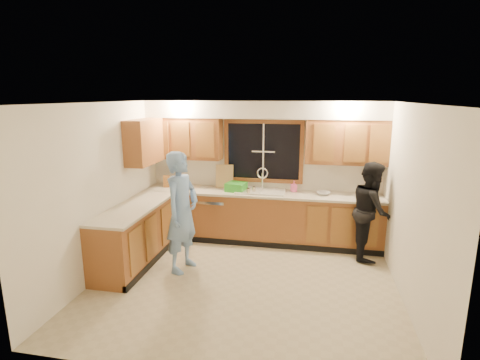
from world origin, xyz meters
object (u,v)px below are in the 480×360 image
(stove, at_px, (117,249))
(woman, at_px, (371,210))
(dishwasher, at_px, (215,217))
(man, at_px, (182,212))
(soap_bottle, at_px, (294,186))
(bowl, at_px, (323,193))
(dish_crate, at_px, (236,187))
(knife_block, at_px, (167,181))
(sink, at_px, (261,195))

(stove, height_order, woman, woman)
(dishwasher, bearing_deg, man, -95.83)
(dishwasher, height_order, woman, woman)
(soap_bottle, distance_m, bowl, 0.53)
(stove, height_order, man, man)
(woman, height_order, soap_bottle, woman)
(dish_crate, bearing_deg, knife_block, 177.91)
(stove, bearing_deg, dish_crate, 52.89)
(dishwasher, distance_m, soap_bottle, 1.56)
(stove, distance_m, dish_crate, 2.32)
(stove, xyz_separation_m, bowl, (2.88, 1.82, 0.50))
(knife_block, distance_m, bowl, 2.86)
(soap_bottle, bearing_deg, knife_block, -177.33)
(soap_bottle, bearing_deg, sink, -167.03)
(knife_block, bearing_deg, dish_crate, -18.11)
(sink, relative_size, dishwasher, 1.05)
(dishwasher, bearing_deg, soap_bottle, 5.89)
(sink, relative_size, woman, 0.54)
(stove, bearing_deg, dishwasher, 62.31)
(soap_bottle, relative_size, bowl, 0.88)
(dish_crate, height_order, soap_bottle, soap_bottle)
(dish_crate, bearing_deg, man, -112.50)
(dish_crate, bearing_deg, bowl, 0.93)
(sink, height_order, dishwasher, sink)
(knife_block, height_order, bowl, knife_block)
(man, xyz_separation_m, dish_crate, (0.55, 1.32, 0.09))
(woman, xyz_separation_m, dish_crate, (-2.28, 0.31, 0.21))
(dish_crate, height_order, bowl, dish_crate)
(stove, bearing_deg, woman, 22.27)
(knife_block, height_order, dish_crate, knife_block)
(stove, distance_m, soap_bottle, 3.13)
(dishwasher, relative_size, woman, 0.52)
(stove, relative_size, bowl, 3.97)
(dishwasher, xyz_separation_m, man, (-0.14, -1.33, 0.50))
(woman, bearing_deg, man, 111.97)
(man, relative_size, bowl, 7.98)
(woman, relative_size, dish_crate, 4.83)
(sink, xyz_separation_m, dishwasher, (-0.85, -0.01, -0.45))
(soap_bottle, bearing_deg, stove, -140.50)
(woman, height_order, knife_block, woman)
(knife_block, relative_size, soap_bottle, 1.09)
(stove, relative_size, soap_bottle, 4.51)
(knife_block, bearing_deg, dishwasher, -18.33)
(stove, xyz_separation_m, man, (0.81, 0.48, 0.46))
(knife_block, relative_size, bowl, 0.96)
(knife_block, bearing_deg, soap_bottle, -13.35)
(dishwasher, xyz_separation_m, dish_crate, (0.41, -0.01, 0.59))
(dishwasher, xyz_separation_m, woman, (2.69, -0.32, 0.38))
(sink, height_order, bowl, sink)
(knife_block, bearing_deg, man, -76.13)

